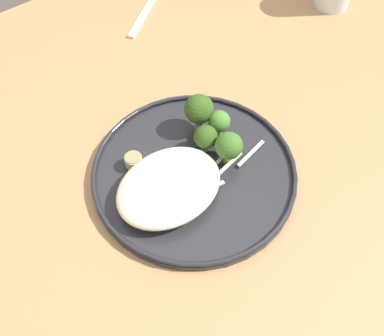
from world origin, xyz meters
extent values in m
plane|color=#47423D|center=(0.00, 0.00, 0.00)|extent=(6.00, 6.00, 0.00)
cube|color=#9E754C|center=(0.00, 0.00, 0.72)|extent=(1.40, 1.00, 0.04)
cube|color=olive|center=(0.64, 0.44, 0.35)|extent=(0.06, 0.06, 0.70)
cylinder|color=#232328|center=(0.00, -0.04, 0.74)|extent=(0.29, 0.29, 0.01)
torus|color=black|center=(0.00, -0.04, 0.75)|extent=(0.29, 0.29, 0.01)
ellipsoid|color=beige|center=(-0.05, -0.05, 0.77)|extent=(0.15, 0.12, 0.04)
cylinder|color=#E5C689|center=(-0.03, -0.08, 0.76)|extent=(0.02, 0.02, 0.01)
cylinder|color=#958159|center=(-0.03, -0.08, 0.77)|extent=(0.02, 0.02, 0.00)
cylinder|color=#DBB77A|center=(-0.03, -0.04, 0.76)|extent=(0.03, 0.03, 0.02)
cylinder|color=#8E774F|center=(-0.03, -0.04, 0.77)|extent=(0.03, 0.03, 0.00)
cylinder|color=#E5C689|center=(-0.04, -0.06, 0.76)|extent=(0.03, 0.03, 0.01)
cylinder|color=#958159|center=(-0.04, -0.06, 0.77)|extent=(0.03, 0.03, 0.00)
cylinder|color=#DBB77A|center=(-0.06, 0.02, 0.76)|extent=(0.02, 0.02, 0.02)
cylinder|color=#8E774F|center=(-0.06, 0.02, 0.77)|extent=(0.02, 0.02, 0.00)
cylinder|color=#E5C689|center=(-0.09, -0.04, 0.76)|extent=(0.03, 0.03, 0.02)
cylinder|color=#958159|center=(-0.09, -0.04, 0.77)|extent=(0.03, 0.03, 0.00)
cylinder|color=#7A994C|center=(0.04, -0.02, 0.76)|extent=(0.01, 0.01, 0.02)
sphere|color=#2D4C19|center=(0.04, -0.02, 0.78)|extent=(0.03, 0.03, 0.03)
cylinder|color=#7A994C|center=(0.06, 0.02, 0.76)|extent=(0.02, 0.02, 0.03)
sphere|color=#2D4C19|center=(0.06, 0.02, 0.79)|extent=(0.04, 0.04, 0.04)
cylinder|color=#7A994C|center=(0.07, -0.01, 0.76)|extent=(0.01, 0.01, 0.02)
sphere|color=#42702D|center=(0.07, -0.01, 0.78)|extent=(0.03, 0.03, 0.03)
cylinder|color=#7A994C|center=(0.05, -0.06, 0.76)|extent=(0.02, 0.02, 0.02)
sphere|color=#386023|center=(0.05, -0.06, 0.78)|extent=(0.04, 0.04, 0.04)
cube|color=silver|center=(0.00, -0.08, 0.75)|extent=(0.04, 0.01, 0.00)
cube|color=silver|center=(0.08, -0.07, 0.75)|extent=(0.06, 0.01, 0.00)
cube|color=silver|center=(0.06, -0.05, 0.75)|extent=(0.06, 0.02, 0.00)
cube|color=silver|center=(0.04, -0.07, 0.75)|extent=(0.06, 0.01, 0.00)
cube|color=silver|center=(0.16, 0.32, 0.74)|extent=(0.13, 0.10, 0.00)
camera|label=1|loc=(-0.21, -0.30, 1.23)|focal=38.37mm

